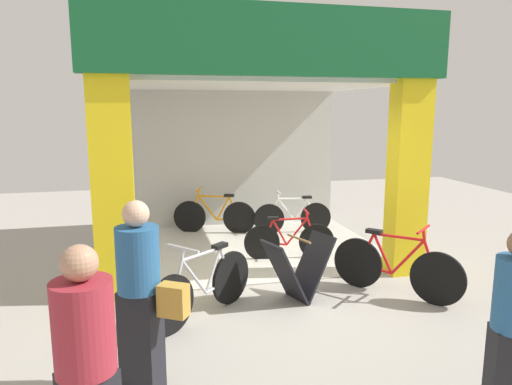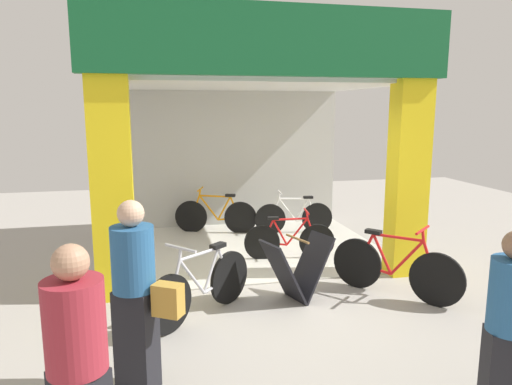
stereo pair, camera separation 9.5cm
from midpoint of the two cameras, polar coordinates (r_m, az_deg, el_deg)
The scene contains 10 objects.
ground_plane at distance 6.78m, azimuth 1.37°, elevation -10.93°, with size 17.22×17.22×0.00m, color #9E9991.
shop_facade at distance 7.91m, azimuth -1.60°, elevation 6.54°, with size 4.81×3.84×3.71m.
bicycle_inside_0 at distance 7.72m, azimuth 3.65°, elevation -5.73°, with size 1.47×0.40×0.81m.
bicycle_inside_1 at distance 9.31m, azimuth -5.29°, elevation -2.78°, with size 1.55×0.58×0.89m.
bicycle_inside_2 at distance 9.28m, azimuth 4.16°, elevation -2.93°, with size 1.53×0.42×0.84m.
bicycle_parked_0 at distance 5.68m, azimuth -6.83°, elevation -11.22°, with size 1.32×1.14×0.94m.
bicycle_parked_1 at distance 6.51m, azimuth 16.03°, elevation -8.65°, with size 1.18×1.35×0.96m.
sandwich_board_sign at distance 6.13m, azimuth 4.67°, elevation -9.16°, with size 0.98×0.72×0.84m.
pedestrian_0 at distance 3.32m, azimuth -20.54°, elevation -19.06°, with size 0.53×0.53×1.64m.
pedestrian_2 at distance 4.22m, azimuth -14.27°, elevation -11.84°, with size 0.66×0.54×1.70m.
Camera 1 is at (-1.68, -6.09, 2.44)m, focal length 33.24 mm.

